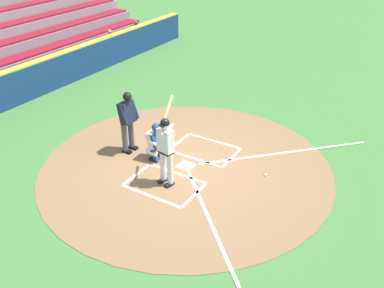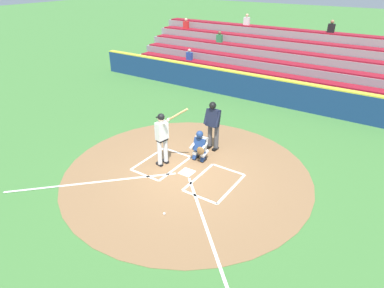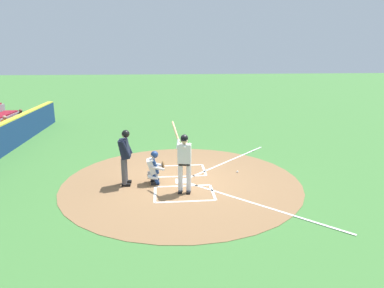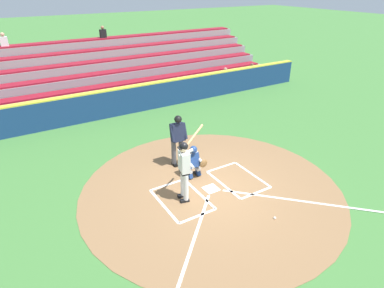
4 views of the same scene
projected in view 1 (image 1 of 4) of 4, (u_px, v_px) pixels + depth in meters
name	position (u px, v px, depth m)	size (l,w,h in m)	color
ground_plane	(186.00, 166.00, 11.69)	(120.00, 120.00, 0.00)	#427A38
dirt_circle	(186.00, 166.00, 11.69)	(8.00, 8.00, 0.01)	olive
home_plate_and_chalk	(214.00, 175.00, 11.29)	(7.93, 4.91, 0.01)	white
batter	(166.00, 146.00, 10.43)	(1.03, 0.57, 2.13)	white
catcher	(156.00, 140.00, 11.76)	(0.61, 0.60, 1.13)	black
plate_umpire	(128.00, 118.00, 11.90)	(0.59, 0.42, 1.86)	#4C4C51
baseball	(265.00, 175.00, 11.24)	(0.07, 0.07, 0.07)	white
backstop_wall	(4.00, 91.00, 14.75)	(22.00, 0.36, 1.31)	navy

